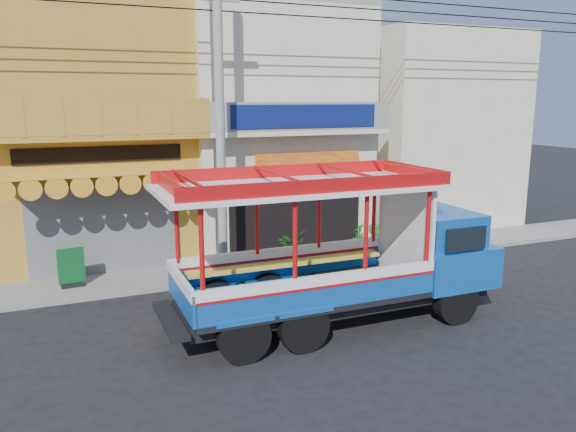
{
  "coord_description": "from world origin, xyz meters",
  "views": [
    {
      "loc": [
        -5.27,
        -11.48,
        5.08
      ],
      "look_at": [
        0.65,
        2.5,
        1.89
      ],
      "focal_mm": 35.0,
      "sensor_mm": 36.0,
      "label": 1
    }
  ],
  "objects_px": {
    "potted_plant_b": "(375,237)",
    "potted_plant_c": "(359,236)",
    "green_sign": "(72,271)",
    "potted_plant_a": "(291,245)",
    "utility_pole": "(225,100)",
    "songthaew_truck": "(358,249)"
  },
  "relations": [
    {
      "from": "potted_plant_b",
      "to": "potted_plant_c",
      "type": "height_order",
      "value": "potted_plant_c"
    },
    {
      "from": "green_sign",
      "to": "potted_plant_b",
      "type": "xyz_separation_m",
      "value": [
        9.52,
        0.13,
        -0.01
      ]
    },
    {
      "from": "utility_pole",
      "to": "potted_plant_b",
      "type": "xyz_separation_m",
      "value": [
        5.36,
        0.86,
        -4.48
      ]
    },
    {
      "from": "green_sign",
      "to": "potted_plant_a",
      "type": "height_order",
      "value": "green_sign"
    },
    {
      "from": "utility_pole",
      "to": "songthaew_truck",
      "type": "bearing_deg",
      "value": -65.61
    },
    {
      "from": "green_sign",
      "to": "potted_plant_c",
      "type": "bearing_deg",
      "value": 1.99
    },
    {
      "from": "utility_pole",
      "to": "potted_plant_b",
      "type": "bearing_deg",
      "value": 9.13
    },
    {
      "from": "potted_plant_b",
      "to": "potted_plant_c",
      "type": "xyz_separation_m",
      "value": [
        -0.49,
        0.18,
        0.02
      ]
    },
    {
      "from": "utility_pole",
      "to": "green_sign",
      "type": "height_order",
      "value": "utility_pole"
    },
    {
      "from": "potted_plant_a",
      "to": "potted_plant_b",
      "type": "xyz_separation_m",
      "value": [
        3.13,
        0.14,
        -0.06
      ]
    },
    {
      "from": "utility_pole",
      "to": "green_sign",
      "type": "distance_m",
      "value": 6.15
    },
    {
      "from": "potted_plant_a",
      "to": "potted_plant_c",
      "type": "bearing_deg",
      "value": -9.24
    },
    {
      "from": "potted_plant_a",
      "to": "potted_plant_b",
      "type": "height_order",
      "value": "potted_plant_a"
    },
    {
      "from": "potted_plant_b",
      "to": "potted_plant_c",
      "type": "bearing_deg",
      "value": 39.52
    },
    {
      "from": "utility_pole",
      "to": "green_sign",
      "type": "xyz_separation_m",
      "value": [
        -4.15,
        0.73,
        -4.47
      ]
    },
    {
      "from": "potted_plant_a",
      "to": "potted_plant_c",
      "type": "xyz_separation_m",
      "value": [
        2.64,
        0.32,
        -0.04
      ]
    },
    {
      "from": "utility_pole",
      "to": "potted_plant_b",
      "type": "relative_size",
      "value": 32.71
    },
    {
      "from": "songthaew_truck",
      "to": "potted_plant_a",
      "type": "distance_m",
      "value": 4.93
    },
    {
      "from": "potted_plant_b",
      "to": "songthaew_truck",
      "type": "bearing_deg",
      "value": 114.06
    },
    {
      "from": "green_sign",
      "to": "potted_plant_c",
      "type": "distance_m",
      "value": 9.03
    },
    {
      "from": "utility_pole",
      "to": "songthaew_truck",
      "type": "relative_size",
      "value": 3.65
    },
    {
      "from": "green_sign",
      "to": "songthaew_truck",
      "type": "bearing_deg",
      "value": -38.62
    }
  ]
}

